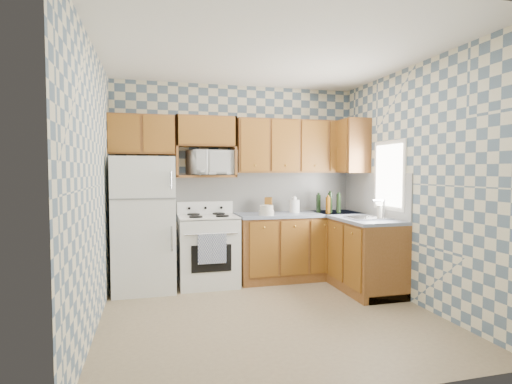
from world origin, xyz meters
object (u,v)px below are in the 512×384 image
stove_body (208,251)px  electric_kettle (294,206)px  refrigerator (144,224)px  microwave (212,163)px

stove_body → electric_kettle: bearing=2.7°
refrigerator → electric_kettle: size_ratio=9.33×
stove_body → microwave: (0.08, 0.16, 1.17)m
microwave → electric_kettle: bearing=-21.4°
refrigerator → stove_body: size_ratio=1.87×
refrigerator → electric_kettle: (2.04, 0.08, 0.17)m
microwave → electric_kettle: size_ratio=3.34×
refrigerator → stove_body: (0.80, 0.03, -0.39)m
refrigerator → microwave: bearing=11.9°
stove_body → microwave: microwave is taller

